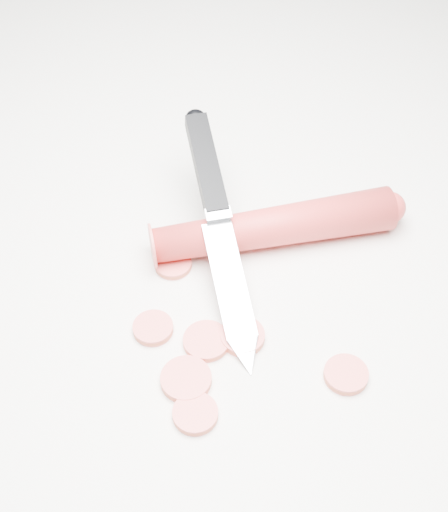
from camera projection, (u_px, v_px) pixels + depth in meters
The scene contains 10 objects.
ground at pixel (257, 303), 0.59m from camera, with size 2.40×2.40×0.00m, color white.
carrot at pixel (274, 226), 0.62m from camera, with size 0.03×0.03×0.21m, color red.
carrot_slice_0 at pixel (153, 328), 0.57m from camera, with size 0.03×0.03×0.01m, color #E04F49.
carrot_slice_1 at pixel (206, 341), 0.56m from camera, with size 0.04×0.04×0.01m, color #E04F49.
carrot_slice_2 at pixel (186, 379), 0.54m from camera, with size 0.04×0.04×0.01m, color #E04F49.
carrot_slice_3 at pixel (242, 336), 0.56m from camera, with size 0.04×0.04×0.01m, color #E04F49.
carrot_slice_4 at pixel (346, 374), 0.54m from camera, with size 0.03×0.03×0.01m, color #E04F49.
carrot_slice_5 at pixel (173, 264), 0.61m from camera, with size 0.03×0.03×0.01m, color #E04F49.
carrot_slice_6 at pixel (195, 414), 0.52m from camera, with size 0.03×0.03×0.01m, color #E04F49.
kitchen_knife at pixel (222, 229), 0.59m from camera, with size 0.18×0.19×0.08m, color #B5B7BC, non-canonical shape.
Camera 1 is at (0.16, -0.32, 0.47)m, focal length 50.00 mm.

